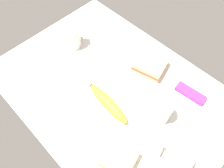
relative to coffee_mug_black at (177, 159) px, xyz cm
name	(u,v)px	position (x,y,z in cm)	size (l,w,h in cm)	color
tabletop	(112,89)	(33.28, -5.67, -5.66)	(90.00, 64.00, 2.00)	beige
coffee_mug_black	(177,159)	(0.00, 0.00, 0.00)	(10.34, 8.03, 9.05)	silver
coffee_mug_milky	(70,37)	(61.82, -9.12, -0.05)	(9.35, 10.61, 8.96)	white
sandwich_main	(150,65)	(29.16, -23.41, -2.46)	(14.11, 13.25, 4.40)	#DBB77A
sandwich_side	(119,160)	(12.56, 12.14, -2.46)	(11.64, 10.93, 4.40)	#DBB77A
glass_of_milk	(162,112)	(12.77, -9.22, -0.43)	(6.40, 6.40, 9.69)	silver
banana	(108,103)	(29.00, 0.75, -2.59)	(20.37, 5.86, 4.15)	yellow
snack_bar	(190,93)	(10.24, -24.54, -3.66)	(11.57, 3.76, 2.00)	purple
paper_napkin	(40,87)	(53.51, 13.94, -4.51)	(15.42, 15.42, 0.30)	white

